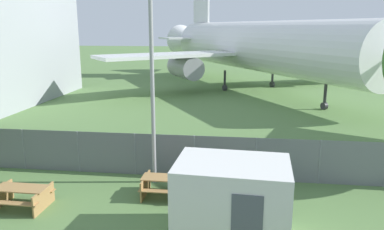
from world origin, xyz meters
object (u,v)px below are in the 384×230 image
Objects in this scene: portable_cabin at (232,200)px; picnic_bench_near_cabin at (167,184)px; picnic_bench_open_grass at (22,195)px; airplane at (256,47)px.

portable_cabin is 3.60m from picnic_bench_near_cabin.
portable_cabin is 1.87× the size of picnic_bench_open_grass.
portable_cabin is (-1.65, -27.51, -3.15)m from airplane.
picnic_bench_near_cabin is 1.00× the size of picnic_bench_open_grass.
picnic_bench_open_grass is (-7.35, 0.97, -0.72)m from portable_cabin.
airplane is 28.29m from picnic_bench_open_grass.
picnic_bench_near_cabin is at bearing -40.09° from airplane.
picnic_bench_open_grass is at bearing -49.45° from airplane.
picnic_bench_near_cabin is at bearing 17.60° from picnic_bench_open_grass.
picnic_bench_open_grass is (-4.88, -1.55, -0.00)m from picnic_bench_near_cabin.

